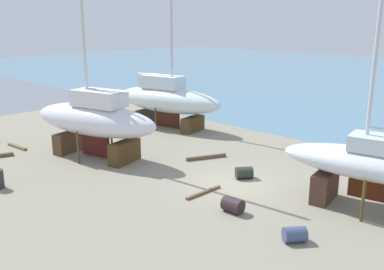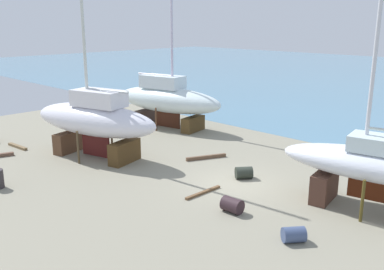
{
  "view_description": "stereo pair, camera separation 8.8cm",
  "coord_description": "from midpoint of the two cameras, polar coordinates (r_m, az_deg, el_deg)",
  "views": [
    {
      "loc": [
        11.76,
        -14.94,
        7.38
      ],
      "look_at": [
        -4.36,
        1.41,
        1.27
      ],
      "focal_mm": 39.98,
      "sensor_mm": 36.0,
      "label": 1
    },
    {
      "loc": [
        11.83,
        -14.88,
        7.38
      ],
      "look_at": [
        -4.36,
        1.41,
        1.27
      ],
      "focal_mm": 39.98,
      "sensor_mm": 36.0,
      "label": 2
    }
  ],
  "objects": [
    {
      "name": "timber_short_cross",
      "position": [
        32.35,
        -13.52,
        1.41
      ],
      "size": [
        1.82,
        2.8,
        0.13
      ],
      "primitive_type": "cube",
      "rotation": [
        0.0,
        0.0,
        2.12
      ],
      "color": "#8D5C3B",
      "rests_on": "ground"
    },
    {
      "name": "timber_short_skew",
      "position": [
        19.09,
        1.62,
        -7.68
      ],
      "size": [
        0.19,
        2.08,
        0.11
      ],
      "primitive_type": "cube",
      "rotation": [
        0.0,
        0.0,
        1.55
      ],
      "color": "brown",
      "rests_on": "ground"
    },
    {
      "name": "ground_plane",
      "position": [
        18.51,
        0.76,
        -8.6
      ],
      "size": [
        45.82,
        45.82,
        0.0
      ],
      "primitive_type": "plane",
      "color": "gray"
    },
    {
      "name": "barrel_tipped_left",
      "position": [
        15.53,
        13.58,
        -12.79
      ],
      "size": [
        0.91,
        0.94,
        0.55
      ],
      "primitive_type": "cylinder",
      "rotation": [
        1.57,
        0.0,
        5.62
      ],
      "color": "#3B4B6F",
      "rests_on": "ground"
    },
    {
      "name": "sailboat_small_center",
      "position": [
        24.13,
        -12.74,
        2.09
      ],
      "size": [
        8.48,
        4.49,
        14.95
      ],
      "rotation": [
        0.0,
        0.0,
        3.4
      ],
      "color": "brown",
      "rests_on": "ground"
    },
    {
      "name": "timber_long_aft",
      "position": [
        23.75,
        2.01,
        -2.98
      ],
      "size": [
        1.12,
        2.2,
        0.19
      ],
      "primitive_type": "cube",
      "rotation": [
        0.0,
        0.0,
        1.14
      ],
      "color": "brown",
      "rests_on": "ground"
    },
    {
      "name": "barrel_rust_near",
      "position": [
        17.34,
        5.53,
        -9.28
      ],
      "size": [
        0.85,
        0.64,
        0.6
      ],
      "primitive_type": "cylinder",
      "rotation": [
        1.57,
        0.0,
        1.62
      ],
      "color": "#322127",
      "rests_on": "ground"
    },
    {
      "name": "barrel_by_slipway",
      "position": [
        20.92,
        7.05,
        -5.02
      ],
      "size": [
        0.95,
        0.99,
        0.59
      ],
      "primitive_type": "cylinder",
      "rotation": [
        1.57,
        0.0,
        2.48
      ],
      "color": "#252B24",
      "rests_on": "ground"
    },
    {
      "name": "barrel_rust_mid",
      "position": [
        34.28,
        -11.28,
        2.63
      ],
      "size": [
        1.0,
        0.78,
        0.53
      ],
      "primitive_type": "cylinder",
      "rotation": [
        1.57,
        0.0,
        1.25
      ],
      "color": "#2E2B20",
      "rests_on": "ground"
    },
    {
      "name": "sailboat_large_starboard",
      "position": [
        18.29,
        23.21,
        -3.8
      ],
      "size": [
        7.61,
        3.52,
        12.63
      ],
      "rotation": [
        0.0,
        0.0,
        3.32
      ],
      "color": "#4B2F24",
      "rests_on": "ground"
    },
    {
      "name": "timber_plank_near",
      "position": [
        27.88,
        -22.16,
        -1.43
      ],
      "size": [
        1.9,
        0.38,
        0.15
      ],
      "primitive_type": "cube",
      "rotation": [
        0.0,
        0.0,
        0.09
      ],
      "color": "brown",
      "rests_on": "ground"
    },
    {
      "name": "sailboat_far_slipway",
      "position": [
        30.54,
        -3.24,
        4.84
      ],
      "size": [
        9.03,
        4.07,
        14.86
      ],
      "rotation": [
        0.0,
        0.0,
        0.19
      ],
      "color": "#4E381D",
      "rests_on": "ground"
    }
  ]
}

